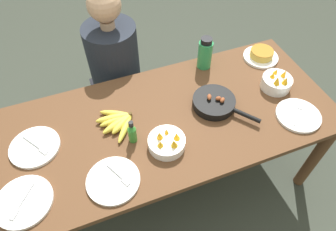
% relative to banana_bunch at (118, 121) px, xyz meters
% --- Properties ---
extents(ground_plane, '(14.00, 14.00, 0.00)m').
position_rel_banana_bunch_xyz_m(ground_plane, '(0.26, -0.07, -0.73)').
color(ground_plane, '#383D33').
extents(dining_table, '(1.89, 0.83, 0.71)m').
position_rel_banana_bunch_xyz_m(dining_table, '(0.26, -0.07, -0.11)').
color(dining_table, brown).
rests_on(dining_table, ground_plane).
extents(banana_bunch, '(0.21, 0.26, 0.04)m').
position_rel_banana_bunch_xyz_m(banana_bunch, '(0.00, 0.00, 0.00)').
color(banana_bunch, gold).
rests_on(banana_bunch, dining_table).
extents(skillet, '(0.30, 0.35, 0.08)m').
position_rel_banana_bunch_xyz_m(skillet, '(0.54, -0.08, 0.01)').
color(skillet, black).
rests_on(skillet, dining_table).
extents(frittata_plate_center, '(0.23, 0.23, 0.06)m').
position_rel_banana_bunch_xyz_m(frittata_plate_center, '(1.02, 0.20, 0.01)').
color(frittata_plate_center, white).
rests_on(frittata_plate_center, dining_table).
extents(empty_plate_near_front, '(0.25, 0.25, 0.02)m').
position_rel_banana_bunch_xyz_m(empty_plate_near_front, '(0.94, -0.31, -0.01)').
color(empty_plate_near_front, white).
rests_on(empty_plate_near_front, dining_table).
extents(empty_plate_far_left, '(0.25, 0.25, 0.02)m').
position_rel_banana_bunch_xyz_m(empty_plate_far_left, '(-0.44, -0.00, -0.01)').
color(empty_plate_far_left, white).
rests_on(empty_plate_far_left, dining_table).
extents(empty_plate_far_right, '(0.25, 0.25, 0.02)m').
position_rel_banana_bunch_xyz_m(empty_plate_far_right, '(-0.11, -0.33, -0.01)').
color(empty_plate_far_right, white).
rests_on(empty_plate_far_right, dining_table).
extents(empty_plate_mid_edge, '(0.26, 0.26, 0.02)m').
position_rel_banana_bunch_xyz_m(empty_plate_mid_edge, '(-0.51, -0.29, -0.01)').
color(empty_plate_mid_edge, white).
rests_on(empty_plate_mid_edge, dining_table).
extents(fruit_bowl_mango, '(0.19, 0.19, 0.11)m').
position_rel_banana_bunch_xyz_m(fruit_bowl_mango, '(0.19, -0.23, 0.01)').
color(fruit_bowl_mango, white).
rests_on(fruit_bowl_mango, dining_table).
extents(fruit_bowl_citrus, '(0.18, 0.18, 0.13)m').
position_rel_banana_bunch_xyz_m(fruit_bowl_citrus, '(0.95, -0.07, 0.02)').
color(fruit_bowl_citrus, white).
rests_on(fruit_bowl_citrus, dining_table).
extents(water_bottle, '(0.09, 0.09, 0.21)m').
position_rel_banana_bunch_xyz_m(water_bottle, '(0.63, 0.26, 0.08)').
color(water_bottle, '#2D9351').
rests_on(water_bottle, dining_table).
extents(hot_sauce_bottle, '(0.04, 0.04, 0.15)m').
position_rel_banana_bunch_xyz_m(hot_sauce_bottle, '(0.04, -0.13, 0.05)').
color(hot_sauce_bottle, '#337F2D').
rests_on(hot_sauce_bottle, dining_table).
extents(person_figure, '(0.37, 0.37, 1.18)m').
position_rel_banana_bunch_xyz_m(person_figure, '(0.11, 0.56, -0.24)').
color(person_figure, black).
rests_on(person_figure, ground_plane).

